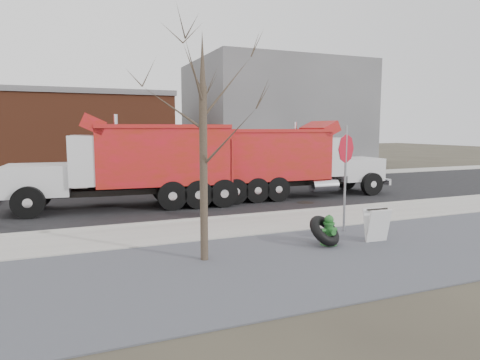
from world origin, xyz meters
name	(u,v)px	position (x,y,z in m)	size (l,w,h in m)	color
ground	(276,226)	(0.00, 0.00, 0.00)	(120.00, 120.00, 0.00)	#383328
gravel_verge	(342,255)	(0.00, -3.50, 0.01)	(60.00, 5.00, 0.03)	slate
sidewalk	(272,223)	(0.00, 0.25, 0.03)	(60.00, 2.50, 0.06)	#9E9B93
curb	(256,215)	(0.00, 1.55, 0.06)	(60.00, 0.15, 0.11)	#9E9B93
road	(212,196)	(0.00, 6.30, 0.01)	(60.00, 9.40, 0.02)	black
far_sidewalk	(181,181)	(0.00, 12.00, 0.03)	(60.00, 2.00, 0.06)	#9E9B93
building_grey	(274,116)	(9.00, 18.00, 4.00)	(12.00, 10.00, 8.00)	slate
bare_tree	(203,118)	(-3.20, -2.60, 3.30)	(3.20, 3.20, 5.20)	#382D23
fire_hydrant	(329,232)	(0.21, -2.61, 0.38)	(0.46, 0.45, 0.83)	#2D752C
truck_tire	(324,231)	(0.08, -2.60, 0.41)	(1.20, 1.16, 0.84)	black
stop_sign	(346,161)	(1.46, -1.54, 2.12)	(0.79, 0.38, 3.15)	gray
sandwich_board	(377,225)	(1.58, -2.83, 0.48)	(0.67, 0.44, 0.90)	silver
dump_truck_red_a	(293,159)	(3.32, 4.89, 1.70)	(8.29, 2.53, 3.34)	black
dump_truck_red_b	(134,161)	(-3.64, 4.85, 1.80)	(8.44, 3.02, 3.54)	black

